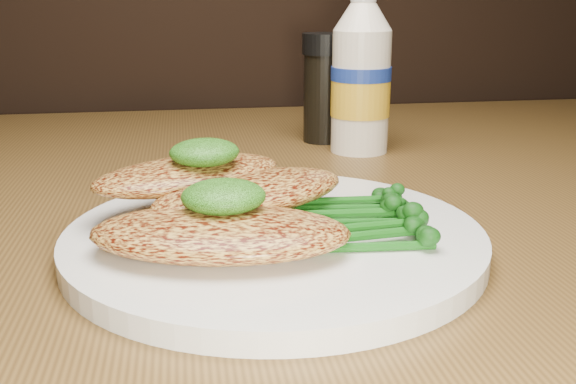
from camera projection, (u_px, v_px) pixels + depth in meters
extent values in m
cylinder|color=white|center=(274.00, 238.00, 0.45)|extent=(0.29, 0.29, 0.01)
ellipsoid|color=gold|center=(220.00, 233.00, 0.41)|extent=(0.18, 0.12, 0.03)
ellipsoid|color=gold|center=(251.00, 192.00, 0.46)|extent=(0.17, 0.14, 0.02)
ellipsoid|color=gold|center=(189.00, 174.00, 0.48)|extent=(0.16, 0.13, 0.02)
ellipsoid|color=black|center=(224.00, 196.00, 0.41)|extent=(0.05, 0.05, 0.02)
ellipsoid|color=black|center=(204.00, 152.00, 0.47)|extent=(0.06, 0.06, 0.02)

